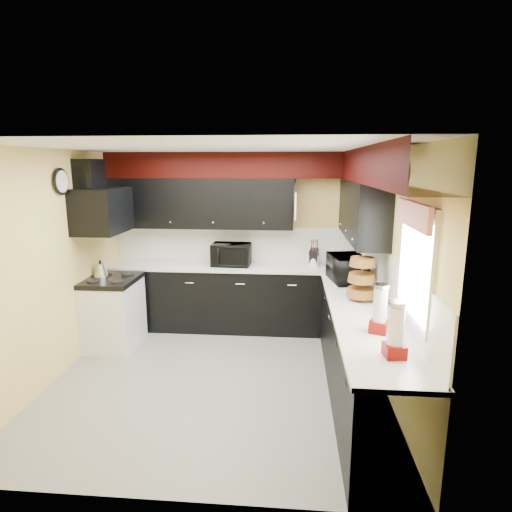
{
  "coord_description": "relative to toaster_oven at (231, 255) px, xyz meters",
  "views": [
    {
      "loc": [
        0.78,
        -4.34,
        2.34
      ],
      "look_at": [
        0.35,
        0.78,
        1.23
      ],
      "focal_mm": 30.0,
      "sensor_mm": 36.0,
      "label": 1
    }
  ],
  "objects": [
    {
      "name": "valance",
      "position": [
        1.79,
        -2.39,
        0.86
      ],
      "size": [
        0.04,
        0.88,
        0.2
      ],
      "primitive_type": "cube",
      "color": "red",
      "rests_on": "wall_right"
    },
    {
      "name": "knife_block",
      "position": [
        1.16,
        0.03,
        -0.03
      ],
      "size": [
        0.14,
        0.18,
        0.24
      ],
      "primitive_type": "cube",
      "rotation": [
        0.0,
        0.0,
        -0.22
      ],
      "color": "black",
      "rests_on": "counter_back"
    },
    {
      "name": "soffit_back",
      "position": [
        0.06,
        0.13,
        1.23
      ],
      "size": [
        3.6,
        0.36,
        0.35
      ],
      "primitive_type": "cube",
      "color": "black",
      "rests_on": "wall_back"
    },
    {
      "name": "pan_top",
      "position": [
        0.88,
        0.06,
        0.91
      ],
      "size": [
        0.03,
        0.22,
        0.4
      ],
      "primitive_type": null,
      "color": "black",
      "rests_on": "upper_back"
    },
    {
      "name": "wall_back",
      "position": [
        0.06,
        0.31,
        0.16
      ],
      "size": [
        3.6,
        0.06,
        2.5
      ],
      "primitive_type": "cube",
      "color": "#E0C666",
      "rests_on": "ground"
    },
    {
      "name": "hood_duct",
      "position": [
        -1.62,
        -0.74,
        1.11
      ],
      "size": [
        0.24,
        0.4,
        0.4
      ],
      "primitive_type": "cube",
      "color": "black",
      "rests_on": "wall_left"
    },
    {
      "name": "dispenser_a",
      "position": [
        1.59,
        -2.34,
        0.04
      ],
      "size": [
        0.19,
        0.19,
        0.4
      ],
      "primitive_type": null,
      "rotation": [
        0.0,
        0.0,
        -0.38
      ],
      "color": "#570004",
      "rests_on": "counter_right"
    },
    {
      "name": "baskets",
      "position": [
        1.58,
        -1.44,
        0.09
      ],
      "size": [
        0.27,
        0.27,
        0.5
      ],
      "primitive_type": null,
      "color": "brown",
      "rests_on": "upper_right"
    },
    {
      "name": "microwave",
      "position": [
        1.53,
        -0.72,
        0.0
      ],
      "size": [
        0.49,
        0.63,
        0.32
      ],
      "primitive_type": "imported",
      "rotation": [
        0.0,
        0.0,
        1.75
      ],
      "color": "black",
      "rests_on": "counter_right"
    },
    {
      "name": "ceiling",
      "position": [
        0.06,
        -1.49,
        1.41
      ],
      "size": [
        3.6,
        3.6,
        0.06
      ],
      "primitive_type": "cube",
      "color": "white",
      "rests_on": "wall_back"
    },
    {
      "name": "wall_left",
      "position": [
        -1.74,
        -1.49,
        0.16
      ],
      "size": [
        0.06,
        3.6,
        2.5
      ],
      "primitive_type": "cube",
      "color": "#E0C666",
      "rests_on": "ground"
    },
    {
      "name": "window",
      "position": [
        1.85,
        -2.39,
        0.46
      ],
      "size": [
        0.03,
        0.86,
        0.96
      ],
      "primitive_type": null,
      "color": "white",
      "rests_on": "wall_right"
    },
    {
      "name": "utensil_crock",
      "position": [
        1.16,
        0.02,
        -0.08
      ],
      "size": [
        0.16,
        0.16,
        0.15
      ],
      "primitive_type": "cylinder",
      "rotation": [
        0.0,
        0.0,
        -0.12
      ],
      "color": "white",
      "rests_on": "counter_back"
    },
    {
      "name": "toaster_oven",
      "position": [
        0.0,
        0.0,
        0.0
      ],
      "size": [
        0.55,
        0.47,
        0.31
      ],
      "primitive_type": "imported",
      "rotation": [
        0.0,
        0.0,
        -0.05
      ],
      "color": "black",
      "rests_on": "counter_back"
    },
    {
      "name": "wall_right",
      "position": [
        1.86,
        -1.49,
        0.16
      ],
      "size": [
        0.06,
        3.6,
        2.5
      ],
      "primitive_type": "cube",
      "color": "#E0C666",
      "rests_on": "ground"
    },
    {
      "name": "pan_low",
      "position": [
        0.88,
        0.19,
        0.63
      ],
      "size": [
        0.03,
        0.24,
        0.42
      ],
      "primitive_type": null,
      "color": "black",
      "rests_on": "upper_back"
    },
    {
      "name": "deco_plate",
      "position": [
        1.83,
        -1.84,
        1.16
      ],
      "size": [
        0.03,
        0.24,
        0.24
      ],
      "primitive_type": null,
      "color": "white",
      "rests_on": "wall_right"
    },
    {
      "name": "cab_right",
      "position": [
        1.56,
        -1.79,
        -0.64
      ],
      "size": [
        0.6,
        3.0,
        0.9
      ],
      "primitive_type": "cube",
      "color": "black",
      "rests_on": "ground"
    },
    {
      "name": "counter_right",
      "position": [
        1.56,
        -1.79,
        -0.17
      ],
      "size": [
        0.64,
        3.02,
        0.04
      ],
      "primitive_type": "cube",
      "color": "white",
      "rests_on": "cab_right"
    },
    {
      "name": "ground",
      "position": [
        0.06,
        -1.49,
        -1.09
      ],
      "size": [
        3.6,
        3.6,
        0.0
      ],
      "primitive_type": "plane",
      "color": "gray",
      "rests_on": "ground"
    },
    {
      "name": "pan_mid",
      "position": [
        0.88,
        -0.07,
        0.66
      ],
      "size": [
        0.03,
        0.28,
        0.46
      ],
      "primitive_type": null,
      "color": "black",
      "rests_on": "upper_back"
    },
    {
      "name": "splash_right",
      "position": [
        1.85,
        -1.49,
        0.1
      ],
      "size": [
        0.02,
        3.6,
        0.5
      ],
      "primitive_type": "cube",
      "color": "white",
      "rests_on": "counter_right"
    },
    {
      "name": "cooktop",
      "position": [
        -1.44,
        -0.74,
        -0.2
      ],
      "size": [
        0.62,
        0.77,
        0.06
      ],
      "primitive_type": "cube",
      "color": "black",
      "rests_on": "stove"
    },
    {
      "name": "stove",
      "position": [
        -1.44,
        -0.74,
        -0.66
      ],
      "size": [
        0.6,
        0.75,
        0.86
      ],
      "primitive_type": "cube",
      "color": "white",
      "rests_on": "ground"
    },
    {
      "name": "clock",
      "position": [
        -1.71,
        -1.24,
        1.06
      ],
      "size": [
        0.03,
        0.3,
        0.3
      ],
      "primitive_type": null,
      "color": "black",
      "rests_on": "wall_left"
    },
    {
      "name": "kettle",
      "position": [
        -1.61,
        -0.65,
        -0.09
      ],
      "size": [
        0.21,
        0.21,
        0.16
      ],
      "primitive_type": null,
      "rotation": [
        0.0,
        0.0,
        0.21
      ],
      "color": "#B5B5BA",
      "rests_on": "cooktop"
    },
    {
      "name": "splash_back",
      "position": [
        0.06,
        0.3,
        0.1
      ],
      "size": [
        3.6,
        0.02,
        0.5
      ],
      "primitive_type": "cube",
      "color": "white",
      "rests_on": "counter_back"
    },
    {
      "name": "upper_right",
      "position": [
        1.69,
        -0.59,
        0.71
      ],
      "size": [
        0.35,
        1.8,
        0.7
      ],
      "primitive_type": "cube",
      "color": "black",
      "rests_on": "wall_right"
    },
    {
      "name": "hood",
      "position": [
        -1.49,
        -0.74,
        0.69
      ],
      "size": [
        0.5,
        0.78,
        0.55
      ],
      "primitive_type": "cube",
      "color": "black",
      "rests_on": "wall_left"
    },
    {
      "name": "cab_back",
      "position": [
        0.06,
        0.01,
        -0.64
      ],
      "size": [
        3.6,
        0.6,
        0.9
      ],
      "primitive_type": "cube",
      "color": "black",
      "rests_on": "ground"
    },
    {
      "name": "cut_board",
      "position": [
        0.89,
        -0.19,
        0.71
      ],
      "size": [
        0.03,
        0.26,
        0.35
      ],
      "primitive_type": "cube",
      "color": "white",
      "rests_on": "upper_back"
    },
    {
      "name": "counter_back",
      "position": [
        0.06,
        0.01,
        -0.17
      ],
      "size": [
        3.62,
        0.64,
        0.04
      ],
      "primitive_type": "cube",
      "color": "white",
      "rests_on": "cab_back"
    },
    {
      "name": "upper_back",
      "position": [
        -0.44,
        0.13,
        0.71
      ],
      "size": [
        2.6,
        0.35,
        0.7
      ],
      "primitive_type": "cube",
      "color": "black",
      "rests_on": "wall_back"
    },
    {
      "name": "dispenser_b",
      "position": [
        1.62,
        -2.82,
        0.05
      ],
      "size": [
        0.16,
        0.16,
        0.41
      ],
      "primitive_type": null,
      "rotation": [
        0.0,
        0.0,
        0.1
      ],
      "color": "#620000",
      "rests_on": "counter_right"
    },
    {
      "name": "soffit_right",
      "position": [
        1.68,
        -1.67,
        1.23
      ],
      "size": [
        0.36,
        3.24,
        0.35
      ],
      "primitive_type": "cube",
      "color": "black",
      "rests_on": "wall_right"
    }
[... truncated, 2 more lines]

